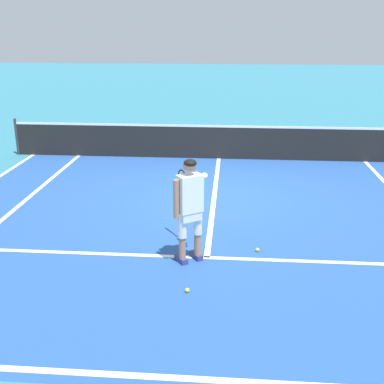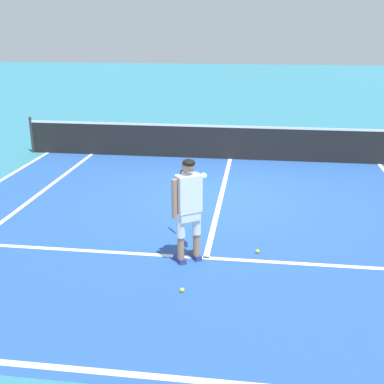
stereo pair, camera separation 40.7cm
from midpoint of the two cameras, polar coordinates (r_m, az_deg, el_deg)
ground_plane at (r=10.96m, az=1.50°, el=-0.69°), size 80.00×80.00×0.00m
court_inner_surface at (r=9.77m, az=1.07°, el=-3.14°), size 10.98×9.76×0.00m
line_baseline at (r=5.71m, az=-2.17°, el=-20.79°), size 10.98×0.10×0.01m
line_service at (r=8.20m, az=0.29°, el=-7.59°), size 8.23×0.10×0.01m
line_centre_service at (r=11.15m, az=1.56°, el=-0.31°), size 0.10×6.40×0.01m
line_singles_left at (r=10.82m, az=-21.25°, el=-2.25°), size 0.10×9.36×0.01m
tennis_net at (r=14.10m, az=2.32°, el=5.82°), size 11.96×0.08×1.07m
tennis_player at (r=7.74m, az=-1.80°, el=-1.32°), size 0.59×1.22×1.71m
tennis_ball_near_feet at (r=7.21m, az=-2.20°, el=-11.29°), size 0.07×0.07×0.07m
tennis_ball_by_baseline at (r=8.45m, az=6.19°, el=-6.67°), size 0.07×0.07×0.07m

